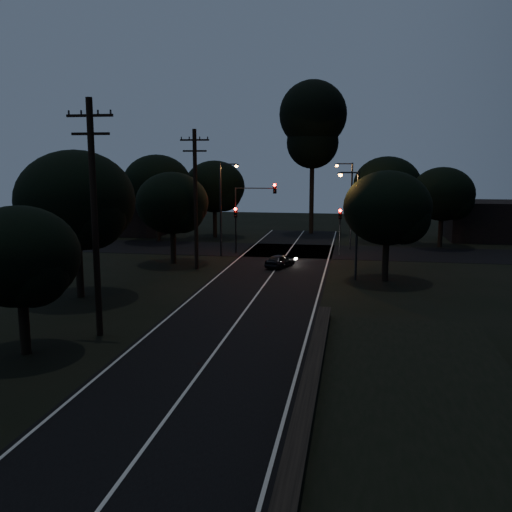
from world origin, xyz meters
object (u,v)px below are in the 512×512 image
(car, at_px, (280,261))
(streetlight_a, at_px, (223,203))
(utility_pole_mid, at_px, (94,215))
(signal_mast, at_px, (254,205))
(signal_left, at_px, (236,221))
(utility_pole_far, at_px, (195,197))
(tall_pine, at_px, (313,124))
(streetlight_b, at_px, (349,199))
(signal_right, at_px, (340,223))
(streetlight_c, at_px, (355,217))

(car, bearing_deg, streetlight_a, -17.00)
(utility_pole_mid, height_order, signal_mast, utility_pole_mid)
(signal_left, bearing_deg, utility_pole_far, -99.94)
(tall_pine, xyz_separation_m, streetlight_b, (4.31, -11.00, -7.58))
(utility_pole_far, xyz_separation_m, streetlight_a, (0.69, 6.00, -0.85))
(tall_pine, xyz_separation_m, streetlight_a, (-6.31, -17.00, -7.58))
(signal_mast, xyz_separation_m, streetlight_a, (-2.39, -1.99, 0.30))
(tall_pine, relative_size, signal_right, 4.13)
(utility_pole_far, bearing_deg, streetlight_b, 46.70)
(signal_left, distance_m, streetlight_b, 10.84)
(streetlight_c, height_order, car, streetlight_c)
(signal_right, relative_size, signal_mast, 0.66)
(utility_pole_mid, distance_m, tall_pine, 41.12)
(signal_left, distance_m, streetlight_a, 2.77)
(utility_pole_far, height_order, car, utility_pole_far)
(signal_left, xyz_separation_m, streetlight_c, (10.43, -9.99, 1.51))
(utility_pole_mid, relative_size, tall_pine, 0.65)
(utility_pole_far, bearing_deg, signal_mast, 68.89)
(tall_pine, distance_m, signal_left, 18.57)
(signal_right, bearing_deg, utility_pole_far, -143.00)
(streetlight_b, height_order, car, streetlight_b)
(signal_left, height_order, streetlight_a, streetlight_a)
(signal_mast, relative_size, streetlight_b, 0.78)
(tall_pine, distance_m, signal_mast, 17.39)
(signal_right, bearing_deg, tall_pine, 103.49)
(signal_left, bearing_deg, car, -52.79)
(signal_right, bearing_deg, streetlight_b, 80.00)
(signal_mast, bearing_deg, signal_right, -0.03)
(signal_left, relative_size, streetlight_b, 0.51)
(utility_pole_mid, relative_size, streetlight_b, 1.38)
(streetlight_b, bearing_deg, signal_right, -100.00)
(utility_pole_mid, relative_size, streetlight_c, 1.47)
(streetlight_a, bearing_deg, signal_right, 11.34)
(utility_pole_mid, height_order, signal_right, utility_pole_mid)
(utility_pole_far, xyz_separation_m, signal_left, (1.40, 7.99, -2.65))
(tall_pine, xyz_separation_m, signal_left, (-5.60, -15.01, -9.38))
(utility_pole_far, xyz_separation_m, streetlight_c, (11.83, -2.00, -1.13))
(streetlight_a, bearing_deg, utility_pole_far, -96.59)
(utility_pole_mid, bearing_deg, car, 71.51)
(streetlight_a, xyz_separation_m, car, (5.54, -4.37, -4.10))
(utility_pole_mid, bearing_deg, tall_pine, 80.07)
(tall_pine, height_order, streetlight_c, tall_pine)
(streetlight_b, xyz_separation_m, car, (-5.08, -10.37, -4.10))
(utility_pole_far, height_order, streetlight_c, utility_pole_far)
(tall_pine, xyz_separation_m, signal_right, (3.60, -15.01, -9.38))
(utility_pole_far, distance_m, tall_pine, 24.97)
(streetlight_a, xyz_separation_m, streetlight_b, (10.61, 6.00, 0.00))
(utility_pole_far, bearing_deg, car, 14.62)
(utility_pole_mid, distance_m, car, 20.32)
(utility_pole_mid, height_order, car, utility_pole_mid)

